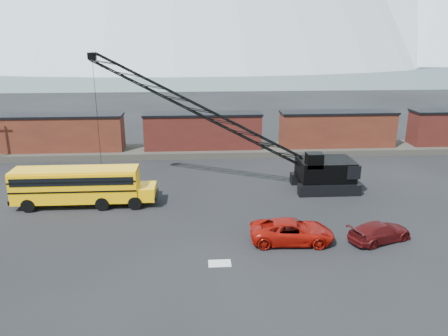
% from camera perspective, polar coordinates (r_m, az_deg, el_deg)
% --- Properties ---
extents(ground, '(160.00, 160.00, 0.00)m').
position_cam_1_polar(ground, '(31.20, -1.91, -8.77)').
color(ground, black).
rests_on(ground, ground).
extents(gravel_berm, '(120.00, 5.00, 0.70)m').
position_cam_1_polar(gravel_berm, '(51.79, -2.73, 2.27)').
color(gravel_berm, '#433F37').
rests_on(gravel_berm, ground).
extents(boxcar_west_near, '(13.70, 3.10, 4.17)m').
position_cam_1_polar(boxcar_west_near, '(53.42, -20.24, 4.35)').
color(boxcar_west_near, '#441B13').
rests_on(boxcar_west_near, gravel_berm).
extents(boxcar_mid, '(13.70, 3.10, 4.17)m').
position_cam_1_polar(boxcar_mid, '(51.22, -2.77, 4.88)').
color(boxcar_mid, '#491714').
rests_on(boxcar_mid, gravel_berm).
extents(boxcar_east_near, '(13.70, 3.10, 4.17)m').
position_cam_1_polar(boxcar_east_near, '(53.90, 14.56, 4.97)').
color(boxcar_east_near, '#441B13').
rests_on(boxcar_east_near, gravel_berm).
extents(snow_patch, '(1.40, 0.90, 0.02)m').
position_cam_1_polar(snow_patch, '(27.67, -0.57, -12.34)').
color(snow_patch, silver).
rests_on(snow_patch, ground).
extents(school_bus, '(11.65, 2.65, 3.19)m').
position_cam_1_polar(school_bus, '(37.53, -18.20, -2.13)').
color(school_bus, '#FFB105').
rests_on(school_bus, ground).
extents(red_pickup, '(5.82, 2.93, 1.58)m').
position_cam_1_polar(red_pickup, '(30.28, 8.85, -8.17)').
color(red_pickup, '#9C0F07').
rests_on(red_pickup, ground).
extents(maroon_suv, '(5.02, 3.44, 1.35)m').
position_cam_1_polar(maroon_suv, '(31.95, 19.68, -7.85)').
color(maroon_suv, '#470C0D').
rests_on(maroon_suv, ground).
extents(crawler_crane, '(23.55, 4.37, 12.31)m').
position_cam_1_polar(crawler_crane, '(38.61, -1.58, 6.78)').
color(crawler_crane, black).
rests_on(crawler_crane, ground).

